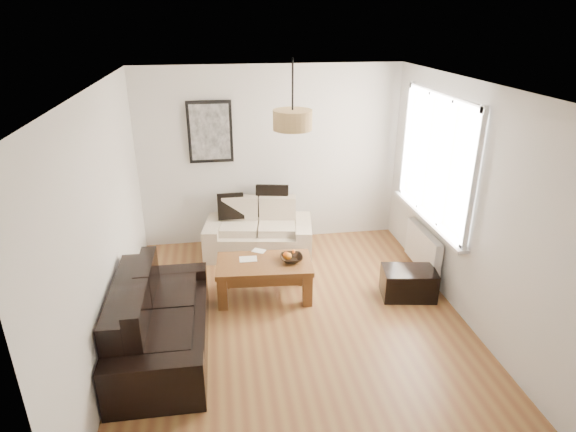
{
  "coord_description": "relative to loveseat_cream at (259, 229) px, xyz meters",
  "views": [
    {
      "loc": [
        -0.78,
        -4.45,
        3.21
      ],
      "look_at": [
        0.0,
        0.6,
        1.05
      ],
      "focal_mm": 29.75,
      "sensor_mm": 36.0,
      "label": 1
    }
  ],
  "objects": [
    {
      "name": "floor",
      "position": [
        0.25,
        -1.78,
        -0.37
      ],
      "size": [
        4.5,
        4.5,
        0.0
      ],
      "primitive_type": "plane",
      "color": "brown",
      "rests_on": "ground"
    },
    {
      "name": "ceiling",
      "position": [
        0.25,
        -1.78,
        2.23
      ],
      "size": [
        3.8,
        4.5,
        0.0
      ],
      "primitive_type": null,
      "color": "white",
      "rests_on": "floor"
    },
    {
      "name": "wall_back",
      "position": [
        0.25,
        0.47,
        0.93
      ],
      "size": [
        3.8,
        0.04,
        2.6
      ],
      "primitive_type": null,
      "color": "silver",
      "rests_on": "floor"
    },
    {
      "name": "wall_front",
      "position": [
        0.25,
        -4.03,
        0.93
      ],
      "size": [
        3.8,
        0.04,
        2.6
      ],
      "primitive_type": null,
      "color": "silver",
      "rests_on": "floor"
    },
    {
      "name": "wall_left",
      "position": [
        -1.65,
        -1.78,
        0.93
      ],
      "size": [
        0.04,
        4.5,
        2.6
      ],
      "primitive_type": null,
      "color": "silver",
      "rests_on": "floor"
    },
    {
      "name": "wall_right",
      "position": [
        2.15,
        -1.78,
        0.93
      ],
      "size": [
        0.04,
        4.5,
        2.6
      ],
      "primitive_type": null,
      "color": "silver",
      "rests_on": "floor"
    },
    {
      "name": "window_bay",
      "position": [
        2.11,
        -0.98,
        1.23
      ],
      "size": [
        0.14,
        1.9,
        1.6
      ],
      "primitive_type": null,
      "color": "white",
      "rests_on": "wall_right"
    },
    {
      "name": "radiator",
      "position": [
        2.07,
        -0.98,
        0.01
      ],
      "size": [
        0.1,
        0.9,
        0.52
      ],
      "primitive_type": "cube",
      "color": "white",
      "rests_on": "wall_right"
    },
    {
      "name": "poster",
      "position": [
        -0.6,
        0.44,
        1.33
      ],
      "size": [
        0.62,
        0.04,
        0.87
      ],
      "primitive_type": null,
      "color": "black",
      "rests_on": "wall_back"
    },
    {
      "name": "pendant_shade",
      "position": [
        0.25,
        -1.48,
        1.86
      ],
      "size": [
        0.4,
        0.4,
        0.2
      ],
      "primitive_type": "cylinder",
      "color": "tan",
      "rests_on": "ceiling"
    },
    {
      "name": "loveseat_cream",
      "position": [
        0.0,
        0.0,
        0.0
      ],
      "size": [
        1.62,
        1.05,
        0.75
      ],
      "primitive_type": null,
      "rotation": [
        0.0,
        0.0,
        -0.16
      ],
      "color": "beige",
      "rests_on": "floor"
    },
    {
      "name": "sofa_leather",
      "position": [
        -1.18,
        -2.07,
        0.02
      ],
      "size": [
        0.9,
        1.83,
        0.79
      ],
      "primitive_type": null,
      "rotation": [
        0.0,
        0.0,
        1.56
      ],
      "color": "black",
      "rests_on": "floor"
    },
    {
      "name": "coffee_table",
      "position": [
        -0.05,
        -1.18,
        -0.14
      ],
      "size": [
        1.18,
        0.7,
        0.47
      ],
      "primitive_type": null,
      "rotation": [
        0.0,
        0.0,
        -0.07
      ],
      "color": "brown",
      "rests_on": "floor"
    },
    {
      "name": "ottoman",
      "position": [
        1.7,
        -1.46,
        -0.19
      ],
      "size": [
        0.69,
        0.51,
        0.36
      ],
      "primitive_type": "cube",
      "rotation": [
        0.0,
        0.0,
        -0.16
      ],
      "color": "black",
      "rests_on": "floor"
    },
    {
      "name": "cushion_left",
      "position": [
        -0.38,
        0.18,
        0.3
      ],
      "size": [
        0.37,
        0.12,
        0.37
      ],
      "primitive_type": "cube",
      "rotation": [
        0.0,
        0.0,
        0.01
      ],
      "color": "black",
      "rests_on": "loveseat_cream"
    },
    {
      "name": "cushion_right",
      "position": [
        0.22,
        0.18,
        0.34
      ],
      "size": [
        0.49,
        0.23,
        0.47
      ],
      "primitive_type": "cube",
      "rotation": [
        0.0,
        0.0,
        -0.2
      ],
      "color": "black",
      "rests_on": "loveseat_cream"
    },
    {
      "name": "fruit_bowl",
      "position": [
        0.29,
        -1.2,
        0.13
      ],
      "size": [
        0.28,
        0.28,
        0.07
      ],
      "primitive_type": "imported",
      "rotation": [
        0.0,
        0.0,
        -0.03
      ],
      "color": "black",
      "rests_on": "coffee_table"
    },
    {
      "name": "orange_a",
      "position": [
        0.25,
        -1.15,
        0.13
      ],
      "size": [
        0.11,
        0.11,
        0.09
      ],
      "primitive_type": "sphere",
      "rotation": [
        0.0,
        0.0,
        -0.33
      ],
      "color": "orange",
      "rests_on": "fruit_bowl"
    },
    {
      "name": "orange_b",
      "position": [
        0.33,
        -1.06,
        0.13
      ],
      "size": [
        0.08,
        0.08,
        0.07
      ],
      "primitive_type": "sphere",
      "rotation": [
        0.0,
        0.0,
        0.14
      ],
      "color": "orange",
      "rests_on": "fruit_bowl"
    },
    {
      "name": "orange_c",
      "position": [
        0.23,
        -1.12,
        0.13
      ],
      "size": [
        0.09,
        0.09,
        0.09
      ],
      "primitive_type": "sphere",
      "rotation": [
        0.0,
        0.0,
        0.02
      ],
      "color": "#EE5D14",
      "rests_on": "fruit_bowl"
    },
    {
      "name": "papers",
      "position": [
        -0.23,
        -1.08,
        0.1
      ],
      "size": [
        0.22,
        0.16,
        0.01
      ],
      "primitive_type": "cube",
      "rotation": [
        0.0,
        0.0,
        -0.03
      ],
      "color": "white",
      "rests_on": "coffee_table"
    }
  ]
}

